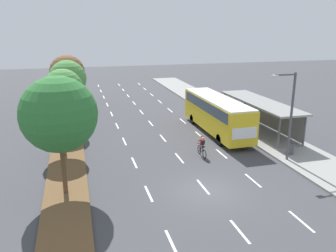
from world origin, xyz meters
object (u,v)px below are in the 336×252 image
at_px(median_tree_second, 61,113).
at_px(streetlight, 290,111).
at_px(median_tree_fifth, 67,72).
at_px(median_tree_nearest, 59,115).
at_px(bus_shelter, 262,113).
at_px(bus, 216,112).
at_px(median_tree_fourth, 68,79).
at_px(cyclist, 202,147).
at_px(trash_bin, 290,149).
at_px(median_tree_third, 63,89).

xyz_separation_m(median_tree_second, streetlight, (15.89, -5.33, 0.39)).
relative_size(median_tree_fifth, streetlight, 0.95).
bearing_deg(median_tree_nearest, streetlight, 3.96).
relative_size(bus_shelter, bus, 1.00).
xyz_separation_m(bus, median_tree_second, (-13.72, -2.70, 1.43)).
height_order(median_tree_fourth, streetlight, streetlight).
relative_size(cyclist, median_tree_fourth, 0.30).
bearing_deg(median_tree_second, median_tree_fourth, 88.12).
xyz_separation_m(median_tree_fifth, trash_bin, (16.61, -23.73, -3.53)).
distance_m(bus, median_tree_nearest, 16.60).
bearing_deg(median_tree_nearest, median_tree_second, 91.36).
xyz_separation_m(median_tree_second, median_tree_third, (0.07, 6.42, 0.74)).
xyz_separation_m(bus, cyclist, (-3.46, -5.46, -1.28)).
height_order(bus_shelter, median_tree_third, median_tree_third).
height_order(bus, median_tree_second, median_tree_second).
xyz_separation_m(median_tree_nearest, trash_bin, (16.77, 1.93, -4.36)).
height_order(median_tree_third, median_tree_fourth, median_tree_fourth).
bearing_deg(median_tree_third, cyclist, -41.98).
xyz_separation_m(median_tree_second, median_tree_fourth, (0.42, 12.83, 0.70)).
xyz_separation_m(bus, median_tree_fourth, (-13.30, 10.13, 2.13)).
relative_size(bus_shelter, trash_bin, 13.33).
height_order(median_tree_fourth, median_tree_fifth, median_tree_fifth).
bearing_deg(streetlight, median_tree_fourth, 130.44).
relative_size(bus, median_tree_second, 2.28).
bearing_deg(median_tree_nearest, median_tree_third, 90.37).
height_order(bus_shelter, streetlight, streetlight).
bearing_deg(median_tree_third, streetlight, -36.58).
bearing_deg(cyclist, bus, 57.62).
bearing_deg(median_tree_fourth, median_tree_third, -93.13).
bearing_deg(bus, trash_bin, -65.98).
xyz_separation_m(bus_shelter, bus, (-4.28, 0.81, 0.20)).
distance_m(cyclist, trash_bin, 6.88).
distance_m(median_tree_nearest, median_tree_second, 6.58).
distance_m(bus_shelter, median_tree_second, 18.17).
relative_size(bus, streetlight, 1.74).
distance_m(median_tree_nearest, trash_bin, 17.44).
relative_size(median_tree_second, streetlight, 0.76).
relative_size(median_tree_second, median_tree_fifth, 0.80).
bearing_deg(bus_shelter, cyclist, -149.04).
bearing_deg(median_tree_second, bus, 11.12).
relative_size(median_tree_third, trash_bin, 6.97).
xyz_separation_m(bus, median_tree_third, (-13.65, 3.72, 2.17)).
bearing_deg(median_tree_fifth, median_tree_third, -91.10).
xyz_separation_m(bus_shelter, cyclist, (-7.74, -4.64, -1.08)).
bearing_deg(bus_shelter, median_tree_fifth, 135.53).
xyz_separation_m(median_tree_third, trash_bin, (16.85, -10.90, -3.66)).
bearing_deg(median_tree_second, median_tree_third, 89.38).
distance_m(bus_shelter, median_tree_third, 18.65).
xyz_separation_m(median_tree_fourth, trash_bin, (16.50, -17.31, -3.62)).
relative_size(median_tree_fourth, streetlight, 0.94).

